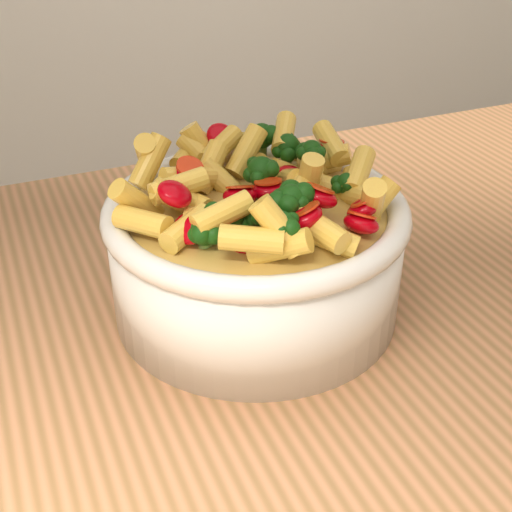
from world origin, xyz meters
name	(u,v)px	position (x,y,z in m)	size (l,w,h in m)	color
table	(357,439)	(0.00, 0.00, 0.80)	(1.20, 0.80, 0.90)	#B7774E
serving_bowl	(256,255)	(-0.06, 0.08, 0.95)	(0.24, 0.24, 0.10)	white
pasta_salad	(256,183)	(-0.06, 0.08, 1.01)	(0.19, 0.19, 0.04)	#FFDD50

